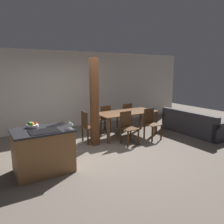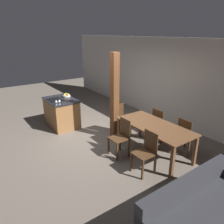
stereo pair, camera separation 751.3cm
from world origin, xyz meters
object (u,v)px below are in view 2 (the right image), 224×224
kitchen_island (62,113)px  fruit_bowl (66,95)px  wine_glass_near (56,101)px  dining_chair_head_end (121,119)px  dining_table (155,129)px  timber_post (115,98)px  dining_chair_far_left (160,124)px  dining_chair_far_right (186,135)px  dining_chair_near_right (146,151)px  couch (205,216)px  wine_glass_middle (59,101)px  dining_chair_near_left (121,136)px

kitchen_island → fruit_bowl: fruit_bowl is taller
wine_glass_near → dining_chair_head_end: wine_glass_near is taller
dining_table → timber_post: timber_post is taller
dining_table → dining_chair_far_left: dining_chair_far_left is taller
dining_chair_far_right → dining_chair_head_end: same height
kitchen_island → dining_chair_far_right: 3.80m
kitchen_island → fruit_bowl: bearing=116.5°
dining_chair_near_right → dining_chair_far_left: bearing=122.7°
couch → wine_glass_middle: bearing=94.6°
dining_table → timber_post: size_ratio=0.81×
wine_glass_middle → dining_table: wine_glass_middle is taller
wine_glass_near → dining_chair_far_left: 2.97m
fruit_bowl → wine_glass_middle: size_ratio=1.66×
kitchen_island → wine_glass_near: 0.82m
wine_glass_middle → couch: bearing=5.1°
dining_chair_far_left → dining_chair_far_right: same height
dining_chair_near_left → dining_chair_far_right: bearing=57.3°
kitchen_island → timber_post: timber_post is taller
kitchen_island → dining_chair_far_right: size_ratio=1.26×
timber_post → dining_chair_near_left: bearing=-25.9°
timber_post → wine_glass_middle: bearing=-135.7°
dining_chair_far_right → dining_chair_far_left: bearing=0.0°
wine_glass_near → dining_chair_near_left: size_ratio=0.16×
dining_chair_near_right → dining_chair_far_right: size_ratio=1.00×
couch → dining_chair_far_right: bearing=43.7°
wine_glass_middle → dining_chair_near_left: bearing=19.7°
dining_chair_near_right → dining_chair_far_right: same height
dining_chair_near_left → timber_post: bearing=154.1°
dining_chair_near_left → dining_chair_far_left: bearing=90.0°
fruit_bowl → wine_glass_near: wine_glass_near is taller
dining_table → dining_chair_far_right: size_ratio=2.11×
dining_chair_head_end → dining_chair_near_right: bearing=-110.9°
dining_chair_far_right → wine_glass_near: bearing=37.1°
kitchen_island → wine_glass_near: wine_glass_near is taller
fruit_bowl → dining_chair_near_right: bearing=3.6°
fruit_bowl → dining_chair_far_left: size_ratio=0.27×
wine_glass_middle → couch: wine_glass_middle is taller
couch → dining_chair_near_right: bearing=78.5°
dining_chair_near_left → wine_glass_middle: bearing=-160.3°
dining_chair_head_end → dining_chair_far_right: bearing=-69.1°
fruit_bowl → dining_table: (3.03, 0.89, -0.28)m
wine_glass_middle → dining_chair_head_end: (1.08, 1.38, -0.53)m
fruit_bowl → wine_glass_middle: (0.62, -0.49, 0.07)m
dining_chair_near_left → dining_chair_near_right: 0.87m
dining_chair_far_left → dining_chair_far_right: bearing=-180.0°
wine_glass_middle → dining_table: size_ratio=0.08×
wine_glass_near → couch: bearing=6.3°
dining_table → dining_chair_near_right: (0.43, -0.67, -0.18)m
wine_glass_near → dining_chair_near_right: 3.00m
dining_chair_near_right → wine_glass_near: bearing=-164.2°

